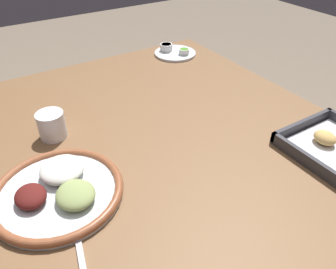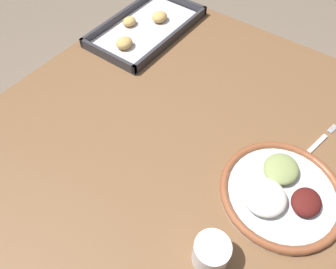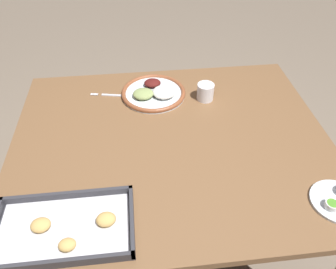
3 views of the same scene
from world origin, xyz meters
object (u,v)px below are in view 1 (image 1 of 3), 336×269
object	(u,v)px
fork	(80,254)
saucer_plate	(174,52)
drinking_cup	(52,125)
dinner_plate	(58,190)

from	to	relation	value
fork	saucer_plate	size ratio (longest dim) A/B	1.21
fork	drinking_cup	xyz separation A→B (m)	(-0.41, 0.07, 0.04)
dinner_plate	saucer_plate	size ratio (longest dim) A/B	1.68
dinner_plate	fork	size ratio (longest dim) A/B	1.39
fork	dinner_plate	bearing A→B (deg)	-172.64
dinner_plate	fork	xyz separation A→B (m)	(0.18, -0.01, -0.01)
fork	saucer_plate	distance (m)	1.00
dinner_plate	fork	distance (m)	0.18
fork	saucer_plate	world-z (taller)	saucer_plate
fork	drinking_cup	size ratio (longest dim) A/B	2.80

